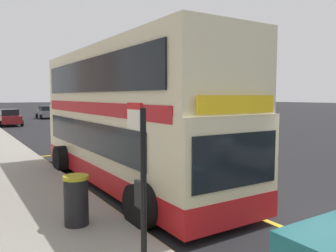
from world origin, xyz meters
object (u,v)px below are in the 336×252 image
(parked_car_grey_far, at_px, (46,112))
(litter_bin, at_px, (76,200))
(double_decker_bus, at_px, (126,121))
(bus_stop_sign, at_px, (141,177))
(parked_car_maroon_distant, at_px, (9,118))

(parked_car_grey_far, xyz_separation_m, litter_bin, (-7.70, -38.01, -0.12))
(double_decker_bus, height_order, bus_stop_sign, double_decker_bus)
(double_decker_bus, xyz_separation_m, bus_stop_sign, (-2.47, -5.73, -0.36))
(parked_car_grey_far, bearing_deg, litter_bin, -99.56)
(parked_car_grey_far, height_order, litter_bin, parked_car_grey_far)
(bus_stop_sign, height_order, parked_car_maroon_distant, bus_stop_sign)
(parked_car_grey_far, height_order, parked_car_maroon_distant, same)
(double_decker_bus, height_order, parked_car_maroon_distant, double_decker_bus)
(double_decker_bus, height_order, litter_bin, double_decker_bus)
(double_decker_bus, height_order, parked_car_grey_far, double_decker_bus)
(parked_car_grey_far, relative_size, litter_bin, 3.92)
(parked_car_maroon_distant, xyz_separation_m, litter_bin, (-2.22, -28.81, -0.12))
(parked_car_maroon_distant, bearing_deg, double_decker_bus, -90.97)
(bus_stop_sign, bearing_deg, parked_car_maroon_distant, 86.26)
(parked_car_maroon_distant, distance_m, litter_bin, 28.90)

